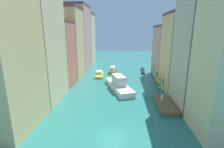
% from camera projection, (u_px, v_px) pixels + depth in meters
% --- Properties ---
extents(ground_plane, '(154.00, 154.00, 0.00)m').
position_uv_depth(ground_plane, '(117.00, 82.00, 45.11)').
color(ground_plane, '#28756B').
extents(building_left_0, '(7.19, 9.88, 18.73)m').
position_uv_depth(building_left_0, '(3.00, 62.00, 21.83)').
color(building_left_0, '#DBB77A').
rests_on(building_left_0, ground).
extents(building_left_1, '(7.19, 10.00, 20.60)m').
position_uv_depth(building_left_1, '(39.00, 48.00, 31.36)').
color(building_left_1, beige).
rests_on(building_left_1, ground).
extents(building_left_2, '(7.19, 7.75, 15.93)m').
position_uv_depth(building_left_2, '(58.00, 54.00, 40.46)').
color(building_left_2, '#C6705B').
rests_on(building_left_2, ground).
extents(building_left_3, '(7.19, 9.56, 20.06)m').
position_uv_depth(building_left_3, '(69.00, 43.00, 48.73)').
color(building_left_3, '#DBB77A').
rests_on(building_left_3, ground).
extents(building_left_4, '(7.19, 11.74, 22.39)m').
position_uv_depth(building_left_4, '(78.00, 38.00, 59.04)').
color(building_left_4, tan).
rests_on(building_left_4, ground).
extents(building_left_5, '(7.19, 9.47, 20.86)m').
position_uv_depth(building_left_5, '(85.00, 39.00, 69.82)').
color(building_left_5, beige).
rests_on(building_left_5, ground).
extents(building_right_1, '(7.19, 8.80, 20.39)m').
position_uv_depth(building_right_1, '(201.00, 50.00, 27.88)').
color(building_right_1, '#BCB299').
rests_on(building_right_1, ground).
extents(building_right_2, '(7.19, 9.81, 17.47)m').
position_uv_depth(building_right_2, '(180.00, 52.00, 37.57)').
color(building_right_2, '#DBB77A').
rests_on(building_right_2, ground).
extents(building_right_3, '(7.19, 11.83, 15.16)m').
position_uv_depth(building_right_3, '(167.00, 52.00, 48.48)').
color(building_right_3, tan).
rests_on(building_right_3, ground).
extents(waterfront_dock, '(3.02, 7.78, 0.72)m').
position_uv_depth(waterfront_dock, '(165.00, 105.00, 30.15)').
color(waterfront_dock, brown).
rests_on(waterfront_dock, ground).
extents(person_on_dock, '(0.36, 0.36, 1.40)m').
position_uv_depth(person_on_dock, '(162.00, 97.00, 30.93)').
color(person_on_dock, white).
rests_on(person_on_dock, waterfront_dock).
extents(mooring_pole_0, '(0.28, 0.28, 5.16)m').
position_uv_depth(mooring_pole_0, '(163.00, 83.00, 35.24)').
color(mooring_pole_0, '#197247').
rests_on(mooring_pole_0, ground).
extents(mooring_pole_1, '(0.36, 0.36, 3.93)m').
position_uv_depth(mooring_pole_1, '(160.00, 82.00, 37.83)').
color(mooring_pole_1, '#197247').
rests_on(mooring_pole_1, ground).
extents(mooring_pole_2, '(0.32, 0.32, 5.25)m').
position_uv_depth(mooring_pole_2, '(157.00, 76.00, 40.59)').
color(mooring_pole_2, '#197247').
rests_on(mooring_pole_2, ground).
extents(vaporetto_white, '(7.35, 13.03, 3.40)m').
position_uv_depth(vaporetto_white, '(119.00, 85.00, 38.93)').
color(vaporetto_white, white).
rests_on(vaporetto_white, ground).
extents(gondola_black, '(1.87, 8.93, 0.41)m').
position_uv_depth(gondola_black, '(143.00, 71.00, 57.23)').
color(gondola_black, black).
rests_on(gondola_black, ground).
extents(motorboat_0, '(2.55, 6.69, 1.97)m').
position_uv_depth(motorboat_0, '(113.00, 70.00, 55.66)').
color(motorboat_0, olive).
rests_on(motorboat_0, ground).
extents(motorboat_1, '(3.25, 8.20, 1.53)m').
position_uv_depth(motorboat_1, '(99.00, 74.00, 51.37)').
color(motorboat_1, gold).
rests_on(motorboat_1, ground).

